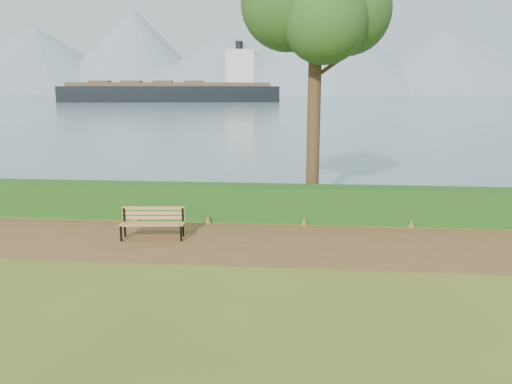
# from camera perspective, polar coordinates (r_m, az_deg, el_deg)

# --- Properties ---
(ground) EXTENTS (140.00, 140.00, 0.00)m
(ground) POSITION_cam_1_polar(r_m,az_deg,el_deg) (12.05, -2.14, -6.25)
(ground) COLOR #4F631C
(ground) RESTS_ON ground
(path) EXTENTS (40.00, 3.40, 0.01)m
(path) POSITION_cam_1_polar(r_m,az_deg,el_deg) (12.34, -1.96, -5.80)
(path) COLOR brown
(path) RESTS_ON ground
(hedge) EXTENTS (32.00, 0.85, 1.00)m
(hedge) POSITION_cam_1_polar(r_m,az_deg,el_deg) (14.42, -0.82, -1.20)
(hedge) COLOR #184313
(hedge) RESTS_ON ground
(water) EXTENTS (700.00, 510.00, 0.00)m
(water) POSITION_cam_1_polar(r_m,az_deg,el_deg) (271.41, 5.07, 10.77)
(water) COLOR slate
(water) RESTS_ON ground
(mountains) EXTENTS (585.00, 190.00, 70.00)m
(mountains) POSITION_cam_1_polar(r_m,az_deg,el_deg) (418.25, 3.96, 14.86)
(mountains) COLOR gray
(mountains) RESTS_ON ground
(bench) EXTENTS (1.63, 0.63, 0.80)m
(bench) POSITION_cam_1_polar(r_m,az_deg,el_deg) (12.84, -11.71, -3.23)
(bench) COLOR black
(bench) RESTS_ON ground
(cargo_ship) EXTENTS (67.14, 20.56, 20.13)m
(cargo_ship) POSITION_cam_1_polar(r_m,az_deg,el_deg) (158.59, -8.85, 11.21)
(cargo_ship) COLOR black
(cargo_ship) RESTS_ON ground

